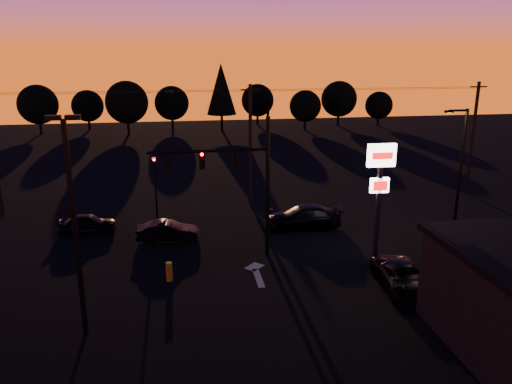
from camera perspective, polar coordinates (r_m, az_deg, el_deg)
ground at (r=25.37m, az=-0.47°, el=-10.86°), size 120.00×120.00×0.00m
lane_arrow at (r=26.91m, az=0.06°, el=-9.18°), size 1.20×3.10×0.01m
traffic_signal_mast at (r=27.35m, az=-1.95°, el=2.21°), size 6.79×0.52×8.58m
secondary_signal at (r=34.97m, az=-11.45°, el=1.49°), size 0.30×0.31×4.35m
parking_lot_light at (r=20.76m, az=-20.15°, el=-2.41°), size 1.25×0.30×9.14m
pylon_sign at (r=26.82m, az=13.97°, el=1.40°), size 1.50×0.28×6.80m
streetlight at (r=33.52m, az=22.24°, el=2.71°), size 1.55×0.35×8.00m
utility_pole_1 at (r=37.39m, az=-0.65°, el=5.48°), size 1.40×0.26×9.00m
utility_pole_2 at (r=43.75m, az=23.50°, el=5.71°), size 1.40×0.26×9.00m
power_wires at (r=36.86m, az=-0.67°, el=11.56°), size 36.00×1.22×0.07m
bollard at (r=26.24m, az=-9.89°, el=-8.95°), size 0.33×0.33×1.00m
tree_0 at (r=75.09m, az=-23.66°, el=9.14°), size 5.36×5.36×6.74m
tree_1 at (r=76.83m, az=-18.69°, el=9.30°), size 4.54×4.54×5.71m
tree_2 at (r=71.03m, az=-14.56°, el=9.89°), size 5.77×5.78×7.26m
tree_3 at (r=74.76m, az=-9.61°, el=9.98°), size 4.95×4.95×6.22m
tree_4 at (r=71.85m, az=-4.00°, el=11.67°), size 4.18×4.18×9.50m
tree_5 at (r=77.73m, az=0.18°, el=10.43°), size 4.95×4.95×6.22m
tree_6 at (r=73.15m, az=5.65°, el=9.75°), size 4.54×4.54×5.71m
tree_7 at (r=77.64m, az=9.47°, el=10.45°), size 5.36×5.36×6.74m
tree_8 at (r=78.90m, az=13.87°, el=9.60°), size 4.12×4.12×5.19m
car_left at (r=34.10m, az=-18.67°, el=-3.39°), size 3.58×1.44×1.22m
car_mid at (r=31.39m, az=-10.08°, el=-4.43°), size 3.84×1.56×1.24m
car_right at (r=33.16m, az=5.33°, el=-2.88°), size 5.28×2.51×1.48m
suv_parked at (r=26.06m, az=16.43°, el=-9.26°), size 2.41×4.69×1.27m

